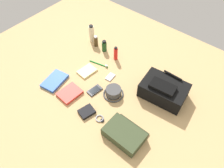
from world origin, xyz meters
name	(u,v)px	position (x,y,z in m)	size (l,w,h in m)	color
ground_plane	(112,88)	(0.00, 0.00, -0.01)	(2.64, 2.02, 0.02)	tan
backpack	(164,90)	(0.36, 0.19, 0.07)	(0.36, 0.27, 0.16)	black
toiletry_pouch	(124,134)	(0.34, -0.28, 0.04)	(0.27, 0.22, 0.07)	#384228
bucket_hat	(113,92)	(0.06, -0.05, 0.03)	(0.16, 0.16, 0.07)	#464646
lotion_bottle	(92,33)	(-0.53, 0.33, 0.08)	(0.05, 0.05, 0.17)	beige
cologne_bottle	(96,41)	(-0.45, 0.30, 0.05)	(0.04, 0.04, 0.11)	#473319
shampoo_bottle	(104,46)	(-0.34, 0.30, 0.05)	(0.04, 0.04, 0.11)	#19471E
sunscreen_spray	(116,53)	(-0.19, 0.28, 0.06)	(0.04, 0.04, 0.13)	red
paperback_novel	(55,81)	(-0.40, -0.26, 0.01)	(0.17, 0.23, 0.02)	blue
travel_guidebook	(70,93)	(-0.21, -0.27, 0.01)	(0.15, 0.18, 0.03)	red
cell_phone	(95,90)	(-0.08, -0.12, 0.01)	(0.08, 0.13, 0.01)	black
media_player	(110,77)	(-0.08, 0.07, 0.01)	(0.06, 0.09, 0.01)	#B7B7BC
wristwatch	(100,119)	(0.12, -0.29, 0.01)	(0.07, 0.06, 0.01)	#99999E
toothbrush	(100,64)	(-0.25, 0.13, 0.01)	(0.18, 0.05, 0.02)	#198C33
wallet	(87,112)	(0.01, -0.31, 0.01)	(0.09, 0.11, 0.02)	black
notepad	(87,71)	(-0.28, -0.01, 0.01)	(0.11, 0.15, 0.02)	beige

